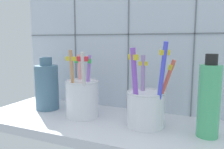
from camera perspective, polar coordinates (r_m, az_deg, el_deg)
The scene contains 6 objects.
counter_slab at distance 53.27cm, azimuth -0.26°, elevation -12.53°, with size 64.00×22.00×2.00cm, color silver.
tile_wall_back at distance 60.96cm, azimuth 4.44°, elevation 10.69°, with size 64.00×2.20×45.00cm.
toothbrush_cup_left at distance 55.48cm, azimuth -7.39°, elevation -5.45°, with size 7.91×8.97×15.99cm.
toothbrush_cup_right at distance 49.42cm, azimuth 8.35°, elevation -7.68°, with size 10.06×8.56×17.92cm.
ceramic_vase at distance 63.11cm, azimuth -15.76°, elevation -2.79°, with size 5.99×5.99×13.75cm.
soap_bottle at distance 47.12cm, azimuth 22.83°, elevation -5.61°, with size 4.00×4.00×15.64cm.
Camera 1 is at (20.40, -45.39, 19.99)cm, focal length 37.06 mm.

